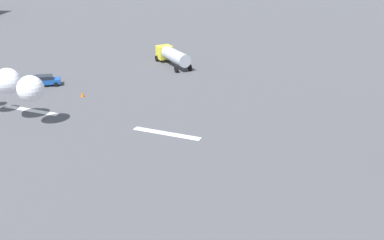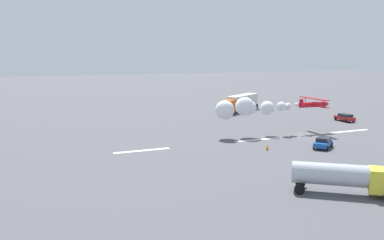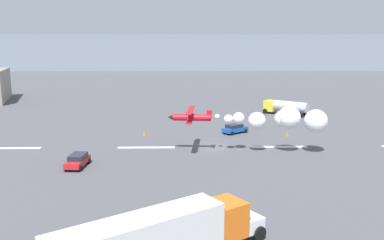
{
  "view_description": "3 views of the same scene",
  "coord_description": "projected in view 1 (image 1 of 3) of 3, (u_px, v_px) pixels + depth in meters",
  "views": [
    {
      "loc": [
        49.0,
        -42.49,
        20.52
      ],
      "look_at": [
        31.17,
        0.0,
        2.08
      ],
      "focal_mm": 43.63,
      "sensor_mm": 36.0,
      "label": 1
    },
    {
      "loc": [
        46.56,
        57.14,
        13.21
      ],
      "look_at": [
        19.44,
        -2.43,
        3.4
      ],
      "focal_mm": 41.45,
      "sensor_mm": 36.0,
      "label": 2
    },
    {
      "loc": [
        -3.99,
        -54.81,
        14.26
      ],
      "look_at": [
        -2.98,
        -2.21,
        4.33
      ],
      "focal_mm": 37.57,
      "sensor_mm": 36.0,
      "label": 3
    }
  ],
  "objects": [
    {
      "name": "traffic_cone_far",
      "position": [
        83.0,
        94.0,
        62.95
      ],
      "size": [
        0.44,
        0.44,
        0.75
      ],
      "primitive_type": "cone",
      "color": "orange",
      "rests_on": "ground"
    },
    {
      "name": "runway_stripe_3",
      "position": [
        31.0,
        110.0,
        58.24
      ],
      "size": [
        8.0,
        0.9,
        0.01
      ],
      "primitive_type": "cube",
      "color": "white",
      "rests_on": "ground"
    },
    {
      "name": "runway_stripe_4",
      "position": [
        167.0,
        133.0,
        51.5
      ],
      "size": [
        8.0,
        0.9,
        0.01
      ],
      "primitive_type": "cube",
      "color": "white",
      "rests_on": "ground"
    },
    {
      "name": "stunt_biplane_red",
      "position": [
        3.0,
        82.0,
        53.88
      ],
      "size": [
        20.92,
        7.44,
        3.44
      ],
      "color": "red"
    },
    {
      "name": "fuel_tanker_truck",
      "position": [
        173.0,
        56.0,
        77.33
      ],
      "size": [
        8.58,
        7.81,
        2.9
      ],
      "color": "yellow",
      "rests_on": "ground"
    },
    {
      "name": "airport_staff_sedan",
      "position": [
        45.0,
        80.0,
        67.45
      ],
      "size": [
        4.54,
        4.04,
        1.52
      ],
      "color": "#194CA5",
      "rests_on": "ground"
    }
  ]
}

